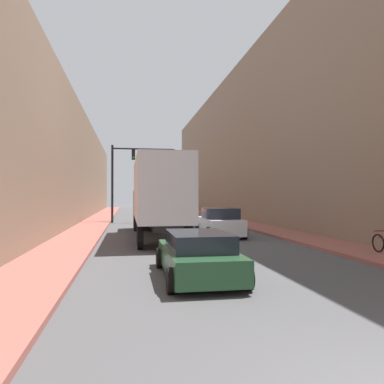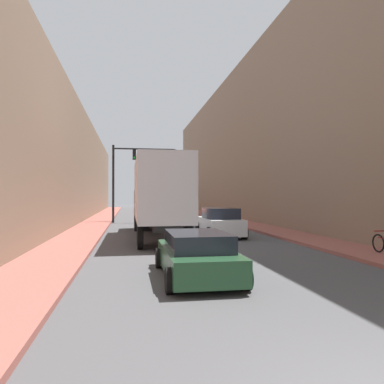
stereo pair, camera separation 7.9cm
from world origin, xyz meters
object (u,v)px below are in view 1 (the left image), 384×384
traffic_signal_gantry (126,170)px  sedan_car (197,255)px  suv_car (219,223)px  semi_truck (157,196)px

traffic_signal_gantry → sedan_car: bearing=-84.7°
suv_car → semi_truck: bearing=176.2°
semi_truck → suv_car: 3.92m
semi_truck → traffic_signal_gantry: size_ratio=1.79×
sedan_car → traffic_signal_gantry: traffic_signal_gantry is taller
sedan_car → traffic_signal_gantry: 23.06m
traffic_signal_gantry → semi_truck: bearing=-81.5°
semi_truck → traffic_signal_gantry: (-1.78, 11.89, 2.27)m
sedan_car → suv_car: bearing=72.7°
semi_truck → sedan_car: bearing=-88.3°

